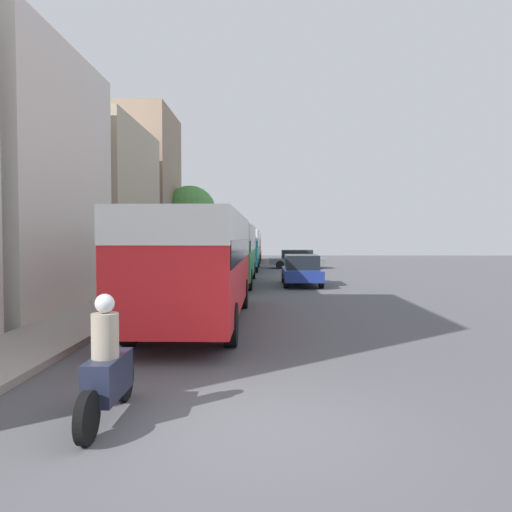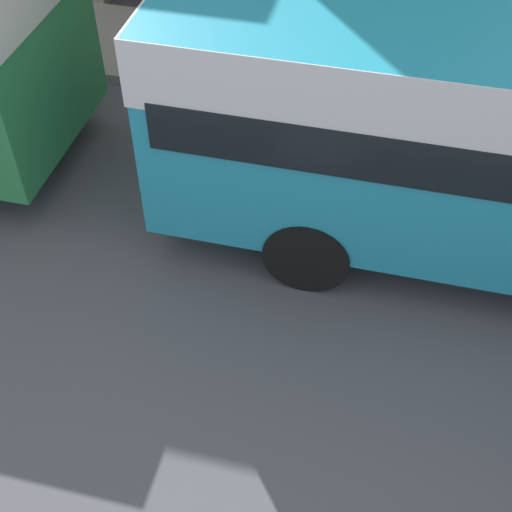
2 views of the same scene
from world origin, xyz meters
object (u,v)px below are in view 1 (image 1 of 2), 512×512
object	(u,v)px
bus_lead	(198,253)
car_crossing	(302,270)
bus_following	(229,246)
bus_third_in_line	(242,244)
bus_rear	(248,243)
car_far_curb	(297,259)
pedestrian_near_curb	(203,255)
motorcycle_behind_lead	(107,371)

from	to	relation	value
bus_lead	car_crossing	size ratio (longest dim) A/B	2.18
bus_lead	bus_following	size ratio (longest dim) A/B	0.99
bus_third_in_line	bus_rear	xyz separation A→B (m)	(0.08, 11.79, -0.05)
car_crossing	bus_third_in_line	bearing A→B (deg)	-73.11
car_far_curb	pedestrian_near_curb	bearing A→B (deg)	83.09
bus_third_in_line	motorcycle_behind_lead	world-z (taller)	bus_third_in_line
bus_lead	car_far_curb	distance (m)	25.49
bus_rear	pedestrian_near_curb	distance (m)	9.72
bus_following	car_far_curb	distance (m)	14.03
bus_lead	car_far_curb	size ratio (longest dim) A/B	2.25
bus_third_in_line	bus_rear	distance (m)	11.79
car_far_curb	bus_rear	bearing A→B (deg)	22.79
motorcycle_behind_lead	bus_rear	bearing A→B (deg)	89.54
pedestrian_near_curb	bus_following	bearing A→B (deg)	-77.38
bus_lead	motorcycle_behind_lead	size ratio (longest dim) A/B	4.40
bus_rear	pedestrian_near_curb	xyz separation A→B (m)	(-3.34, -9.08, -0.88)
car_crossing	car_far_curb	size ratio (longest dim) A/B	1.03
bus_following	motorcycle_behind_lead	world-z (taller)	bus_following
bus_lead	bus_rear	distance (m)	35.08
bus_third_in_line	motorcycle_behind_lead	xyz separation A→B (m)	(-0.26, -30.92, -1.25)
bus_lead	bus_rear	xyz separation A→B (m)	(0.15, 35.08, -0.13)
bus_lead	bus_third_in_line	size ratio (longest dim) A/B	0.98
bus_third_in_line	bus_rear	world-z (taller)	bus_third_in_line
bus_lead	motorcycle_behind_lead	xyz separation A→B (m)	(-0.19, -7.62, -1.33)
car_far_curb	bus_third_in_line	bearing A→B (deg)	112.69
bus_following	car_crossing	xyz separation A→B (m)	(3.76, -0.60, -1.19)
pedestrian_near_curb	car_crossing	bearing A→B (deg)	-64.89
motorcycle_behind_lead	bus_following	bearing A→B (deg)	89.49
bus_third_in_line	bus_rear	size ratio (longest dim) A/B	0.96
bus_third_in_line	motorcycle_behind_lead	size ratio (longest dim) A/B	4.48
motorcycle_behind_lead	car_crossing	world-z (taller)	motorcycle_behind_lead
bus_following	motorcycle_behind_lead	distance (m)	19.47
bus_lead	bus_rear	size ratio (longest dim) A/B	0.95
car_crossing	motorcycle_behind_lead	bearing A→B (deg)	78.21
bus_third_in_line	pedestrian_near_curb	distance (m)	4.34
bus_third_in_line	car_far_curb	world-z (taller)	bus_third_in_line
motorcycle_behind_lead	pedestrian_near_curb	xyz separation A→B (m)	(-3.01, 33.62, 0.32)
bus_following	bus_third_in_line	distance (m)	11.49
bus_rear	car_far_curb	bearing A→B (deg)	-67.21
bus_rear	car_far_curb	xyz separation A→B (m)	(4.20, -10.00, -1.12)
bus_rear	pedestrian_near_curb	size ratio (longest dim) A/B	6.19
bus_following	bus_lead	bearing A→B (deg)	-89.91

